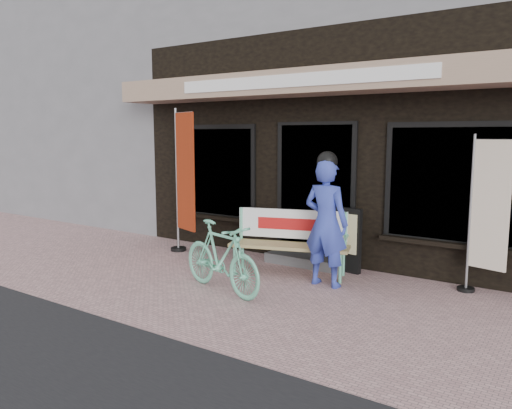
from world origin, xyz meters
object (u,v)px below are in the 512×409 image
Objects in this scene: bicycle at (221,257)px; nobori_red at (184,179)px; person at (326,220)px; nobori_cream at (487,213)px; menu_stand at (346,239)px; bench at (290,237)px.

nobori_red is (-1.79, 1.30, 0.81)m from bicycle.
nobori_cream is (1.82, 0.74, 0.16)m from person.
nobori_cream is 1.95m from menu_stand.
bicycle is 2.00m from menu_stand.
bench is 0.83m from menu_stand.
person is at bearing -143.50° from nobori_cream.
bench is 1.84× the size of menu_stand.
bicycle is at bearing -132.43° from person.
person is at bearing 12.88° from nobori_red.
bench is at bearing -131.87° from menu_stand.
bicycle is at bearing -121.51° from bench.
menu_stand is at bearing -12.53° from bicycle.
person is (0.68, -0.24, 0.34)m from bench.
bicycle is (-0.98, -1.00, -0.43)m from person.
menu_stand is (-1.87, 0.03, -0.55)m from nobori_cream.
menu_stand is (2.72, 0.46, -0.77)m from nobori_red.
nobori_red is (-2.78, 0.31, 0.38)m from person.
nobori_red is at bearing 175.83° from person.
nobori_red reaches higher than menu_stand.
bench is 2.60m from nobori_cream.
menu_stand is at bearing 95.95° from person.
nobori_cream is (2.80, 1.74, 0.58)m from bicycle.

